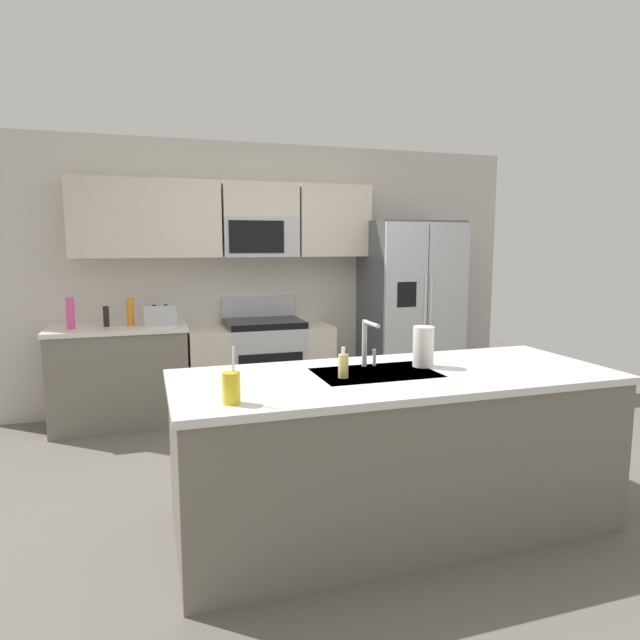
{
  "coord_description": "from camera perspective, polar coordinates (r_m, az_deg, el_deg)",
  "views": [
    {
      "loc": [
        -1.23,
        -3.35,
        1.63
      ],
      "look_at": [
        0.03,
        0.6,
        1.05
      ],
      "focal_mm": 30.92,
      "sensor_mm": 36.0,
      "label": 1
    }
  ],
  "objects": [
    {
      "name": "soap_dispenser",
      "position": [
        3.01,
        2.43,
        -4.72
      ],
      "size": [
        0.06,
        0.06,
        0.17
      ],
      "color": "#D8CC66",
      "rests_on": "island_counter"
    },
    {
      "name": "back_counter",
      "position": [
        5.29,
        -19.96,
        -5.41
      ],
      "size": [
        1.19,
        0.63,
        0.9
      ],
      "color": "slate",
      "rests_on": "ground"
    },
    {
      "name": "sink_faucet",
      "position": [
        3.25,
        4.99,
        -2.0
      ],
      "size": [
        0.08,
        0.21,
        0.28
      ],
      "color": "#B7BABF",
      "rests_on": "island_counter"
    },
    {
      "name": "island_counter",
      "position": [
        3.29,
        7.73,
        -13.08
      ],
      "size": [
        2.5,
        0.99,
        0.9
      ],
      "color": "slate",
      "rests_on": "ground"
    },
    {
      "name": "kitchen_wall_unit",
      "position": [
        5.54,
        -6.44,
        6.28
      ],
      "size": [
        5.2,
        0.43,
        2.6
      ],
      "color": "beige",
      "rests_on": "ground"
    },
    {
      "name": "ground_plane",
      "position": [
        3.92,
        2.33,
        -16.6
      ],
      "size": [
        9.0,
        9.0,
        0.0
      ],
      "primitive_type": "plane",
      "color": "#66605B",
      "rests_on": "ground"
    },
    {
      "name": "range_oven",
      "position": [
        5.39,
        -6.18,
        -4.82
      ],
      "size": [
        1.36,
        0.61,
        1.1
      ],
      "color": "#B7BABF",
      "rests_on": "ground"
    },
    {
      "name": "pepper_mill",
      "position": [
        5.2,
        -21.25,
        0.35
      ],
      "size": [
        0.05,
        0.05,
        0.18
      ],
      "primitive_type": "cylinder",
      "color": "black",
      "rests_on": "back_counter"
    },
    {
      "name": "paper_towel_roll",
      "position": [
        3.33,
        10.65,
        -2.72
      ],
      "size": [
        0.12,
        0.12,
        0.24
      ],
      "primitive_type": "cylinder",
      "color": "white",
      "rests_on": "island_counter"
    },
    {
      "name": "drink_cup_yellow",
      "position": [
        2.56,
        -9.17,
        -6.92
      ],
      "size": [
        0.08,
        0.08,
        0.27
      ],
      "color": "yellow",
      "rests_on": "island_counter"
    },
    {
      "name": "toaster",
      "position": [
        5.14,
        -16.2,
        0.49
      ],
      "size": [
        0.28,
        0.16,
        0.18
      ],
      "color": "#B7BABF",
      "rests_on": "back_counter"
    },
    {
      "name": "bottle_orange",
      "position": [
        5.19,
        -19.03,
        0.83
      ],
      "size": [
        0.06,
        0.06,
        0.25
      ],
      "primitive_type": "cylinder",
      "color": "orange",
      "rests_on": "back_counter"
    },
    {
      "name": "refrigerator",
      "position": [
        5.75,
        9.27,
        0.8
      ],
      "size": [
        0.9,
        0.76,
        1.85
      ],
      "color": "#4C4F54",
      "rests_on": "ground"
    },
    {
      "name": "bottle_pink",
      "position": [
        5.17,
        -24.41,
        0.64
      ],
      "size": [
        0.07,
        0.07,
        0.27
      ],
      "primitive_type": "cylinder",
      "color": "#EA4C93",
      "rests_on": "back_counter"
    }
  ]
}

